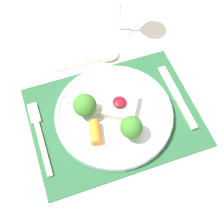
{
  "coord_description": "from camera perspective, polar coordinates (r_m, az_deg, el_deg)",
  "views": [
    {
      "loc": [
        -0.13,
        -0.35,
        1.41
      ],
      "look_at": [
        -0.0,
        0.0,
        0.76
      ],
      "focal_mm": 50.0,
      "sensor_mm": 36.0,
      "label": 1
    }
  ],
  "objects": [
    {
      "name": "dinner_plate",
      "position": [
        0.75,
        -0.11,
        -0.32
      ],
      "size": [
        0.29,
        0.29,
        0.08
      ],
      "color": "silver",
      "rests_on": "placemat"
    },
    {
      "name": "fork",
      "position": [
        0.76,
        -13.2,
        -3.65
      ],
      "size": [
        0.02,
        0.2,
        0.01
      ],
      "rotation": [
        0.0,
        0.0,
        0.05
      ],
      "color": "beige",
      "rests_on": "placemat"
    },
    {
      "name": "ground_plane",
      "position": [
        1.46,
        0.2,
        -15.2
      ],
      "size": [
        8.0,
        8.0,
        0.0
      ],
      "primitive_type": "plane",
      "color": "brown"
    },
    {
      "name": "knife",
      "position": [
        0.81,
        12.21,
        2.06
      ],
      "size": [
        0.02,
        0.2,
        0.01
      ],
      "rotation": [
        0.0,
        0.0,
        -0.04
      ],
      "color": "beige",
      "rests_on": "placemat"
    },
    {
      "name": "dining_table",
      "position": [
        0.85,
        0.33,
        -3.73
      ],
      "size": [
        1.35,
        1.06,
        0.74
      ],
      "color": "white",
      "rests_on": "ground_plane"
    },
    {
      "name": "placemat",
      "position": [
        0.77,
        0.36,
        -0.84
      ],
      "size": [
        0.41,
        0.31,
        0.0
      ],
      "primitive_type": "cube",
      "color": "#235633",
      "rests_on": "dining_table"
    },
    {
      "name": "spoon",
      "position": [
        0.87,
        -1.61,
        10.08
      ],
      "size": [
        0.18,
        0.05,
        0.02
      ],
      "rotation": [
        0.0,
        0.0,
        0.03
      ],
      "color": "beige",
      "rests_on": "dining_table"
    }
  ]
}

